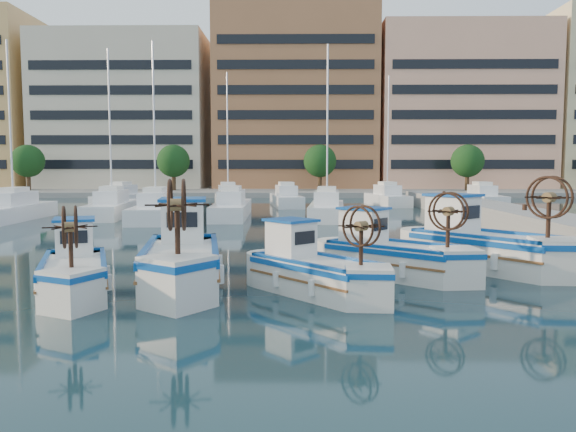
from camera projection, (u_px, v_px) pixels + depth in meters
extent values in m
plane|color=#17373D|center=(261.00, 291.00, 15.71)|extent=(300.00, 300.00, 0.00)
cube|color=gray|center=(289.00, 189.00, 82.42)|extent=(180.00, 40.00, 0.60)
cube|color=beige|center=(127.00, 113.00, 79.79)|extent=(23.00, 14.00, 21.00)
cube|color=black|center=(111.00, 108.00, 72.81)|extent=(21.16, 0.12, 18.90)
cube|color=#A86941|center=(296.00, 99.00, 79.30)|extent=(22.00, 14.00, 25.00)
cube|color=black|center=(296.00, 92.00, 72.33)|extent=(20.24, 0.12, 22.50)
cube|color=#F9AF8A|center=(458.00, 109.00, 79.14)|extent=(23.00, 14.00, 22.00)
cube|color=black|center=(474.00, 104.00, 72.16)|extent=(21.16, 0.12, 19.80)
cylinder|color=#3F2B19|center=(29.00, 183.00, 69.28)|extent=(0.50, 0.50, 3.00)
sphere|color=#1A4819|center=(28.00, 161.00, 69.05)|extent=(4.00, 4.00, 4.00)
cylinder|color=#3F2B19|center=(174.00, 183.00, 69.05)|extent=(0.50, 0.50, 3.00)
sphere|color=#1A4819|center=(173.00, 161.00, 68.82)|extent=(4.00, 4.00, 4.00)
cylinder|color=#3F2B19|center=(320.00, 183.00, 68.82)|extent=(0.50, 0.50, 3.00)
sphere|color=#1A4819|center=(320.00, 161.00, 68.58)|extent=(4.00, 4.00, 4.00)
cylinder|color=#3F2B19|center=(467.00, 183.00, 68.59)|extent=(0.50, 0.50, 3.00)
sphere|color=#1A4819|center=(468.00, 161.00, 68.35)|extent=(4.00, 4.00, 4.00)
cube|color=white|center=(14.00, 213.00, 36.35)|extent=(2.47, 9.00, 1.00)
cylinder|color=silver|center=(10.00, 127.00, 35.87)|extent=(0.12, 0.12, 11.00)
cube|color=white|center=(112.00, 210.00, 39.02)|extent=(3.10, 9.22, 1.00)
cylinder|color=silver|center=(110.00, 130.00, 38.54)|extent=(0.12, 0.12, 11.00)
cube|color=white|center=(156.00, 212.00, 36.77)|extent=(2.93, 9.76, 1.00)
cylinder|color=silver|center=(154.00, 128.00, 36.29)|extent=(0.12, 0.12, 11.00)
cube|color=white|center=(232.00, 210.00, 38.78)|extent=(2.49, 10.15, 1.00)
cube|color=white|center=(327.00, 211.00, 37.71)|extent=(2.87, 8.68, 1.00)
cylinder|color=silver|center=(327.00, 129.00, 37.24)|extent=(0.12, 0.12, 11.00)
cube|color=white|center=(121.00, 200.00, 50.33)|extent=(3.42, 7.78, 1.00)
cube|color=white|center=(228.00, 201.00, 48.66)|extent=(3.47, 8.80, 1.00)
cylinder|color=silver|center=(227.00, 137.00, 48.18)|extent=(0.12, 0.12, 11.00)
cube|color=white|center=(286.00, 201.00, 49.47)|extent=(3.24, 8.39, 1.00)
cube|color=white|center=(387.00, 200.00, 50.42)|extent=(3.33, 7.45, 1.00)
cylinder|color=silver|center=(388.00, 138.00, 49.94)|extent=(0.12, 0.12, 11.00)
cube|color=white|center=(482.00, 200.00, 50.18)|extent=(2.27, 7.66, 1.00)
cube|color=silver|center=(75.00, 278.00, 15.15)|extent=(2.78, 4.08, 0.94)
cube|color=#0B479A|center=(74.00, 265.00, 15.12)|extent=(2.87, 4.20, 0.14)
cube|color=blue|center=(74.00, 267.00, 15.13)|extent=(2.32, 3.61, 0.05)
cube|color=white|center=(75.00, 238.00, 16.08)|extent=(1.32, 1.43, 0.98)
cube|color=#0B479A|center=(74.00, 219.00, 16.03)|extent=(1.49, 1.60, 0.07)
cylinder|color=#331E14|center=(71.00, 250.00, 13.55)|extent=(0.11, 0.11, 1.04)
cylinder|color=brown|center=(70.00, 227.00, 13.50)|extent=(0.35, 0.33, 0.25)
torus|color=#331E14|center=(64.00, 227.00, 13.46)|extent=(0.41, 1.01, 1.05)
torus|color=#331E14|center=(76.00, 227.00, 13.54)|extent=(0.41, 1.01, 1.05)
cube|color=silver|center=(182.00, 267.00, 16.06)|extent=(2.72, 4.96, 1.17)
cube|color=#0B479A|center=(182.00, 252.00, 16.02)|extent=(2.80, 5.10, 0.18)
cube|color=blue|center=(182.00, 254.00, 16.03)|extent=(2.21, 4.42, 0.07)
cube|color=white|center=(183.00, 221.00, 17.28)|extent=(1.44, 1.63, 1.23)
cube|color=#0B479A|center=(183.00, 199.00, 17.22)|extent=(1.63, 1.82, 0.09)
cylinder|color=#331E14|center=(177.00, 233.00, 13.97)|extent=(0.13, 0.13, 1.30)
cylinder|color=brown|center=(177.00, 205.00, 13.91)|extent=(0.40, 0.37, 0.31)
torus|color=#331E14|center=(170.00, 205.00, 13.88)|extent=(0.28, 1.31, 1.31)
torus|color=#331E14|center=(184.00, 205.00, 13.93)|extent=(0.28, 1.31, 1.31)
cube|color=silver|center=(317.00, 277.00, 15.21)|extent=(3.66, 3.86, 0.93)
cube|color=#0B479A|center=(317.00, 265.00, 15.18)|extent=(3.77, 3.97, 0.14)
cube|color=blue|center=(317.00, 267.00, 15.19)|extent=(3.15, 3.35, 0.05)
cube|color=white|center=(291.00, 239.00, 15.94)|extent=(1.50, 1.51, 0.98)
cube|color=#0B479A|center=(291.00, 220.00, 15.89)|extent=(1.68, 1.70, 0.07)
cylinder|color=#331E14|center=(361.00, 248.00, 13.92)|extent=(0.11, 0.11, 1.03)
cylinder|color=brown|center=(361.00, 226.00, 13.87)|extent=(0.38, 0.37, 0.25)
torus|color=#331E14|center=(358.00, 226.00, 13.78)|extent=(0.73, 0.82, 1.04)
torus|color=#331E14|center=(365.00, 226.00, 13.95)|extent=(0.73, 0.82, 1.04)
cube|color=silver|center=(395.00, 261.00, 17.58)|extent=(4.23, 3.92, 1.01)
cube|color=#0B479A|center=(395.00, 249.00, 17.55)|extent=(4.36, 4.03, 0.15)
cube|color=blue|center=(395.00, 251.00, 17.56)|extent=(3.67, 3.36, 0.06)
cube|color=white|center=(364.00, 226.00, 18.24)|extent=(1.64, 1.62, 1.06)
cube|color=#0B479A|center=(364.00, 208.00, 18.19)|extent=(1.85, 1.82, 0.08)
cylinder|color=#331E14|center=(448.00, 232.00, 16.37)|extent=(0.12, 0.12, 1.12)
cylinder|color=brown|center=(448.00, 211.00, 16.32)|extent=(0.40, 0.41, 0.27)
torus|color=#331E14|center=(446.00, 212.00, 16.21)|extent=(0.91, 0.77, 1.13)
torus|color=#331E14|center=(451.00, 211.00, 16.43)|extent=(0.91, 0.77, 1.13)
cube|color=silver|center=(487.00, 253.00, 18.78)|extent=(4.61, 4.92, 1.18)
cube|color=#0B479A|center=(487.00, 239.00, 18.74)|extent=(4.75, 5.07, 0.18)
cube|color=blue|center=(487.00, 242.00, 18.75)|extent=(3.96, 4.27, 0.07)
cube|color=white|center=(453.00, 214.00, 19.71)|extent=(1.89, 1.92, 1.24)
cube|color=#0B479A|center=(453.00, 195.00, 19.65)|extent=(2.13, 2.16, 0.09)
cylinder|color=#331E14|center=(548.00, 220.00, 17.11)|extent=(0.14, 0.14, 1.31)
cylinder|color=brown|center=(549.00, 197.00, 17.05)|extent=(0.48, 0.47, 0.32)
torus|color=#331E14|center=(547.00, 198.00, 16.95)|extent=(0.91, 1.05, 1.32)
torus|color=#331E14|center=(552.00, 197.00, 17.16)|extent=(0.91, 1.05, 1.32)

